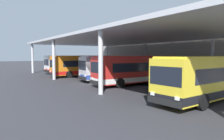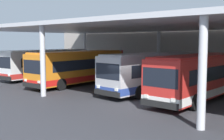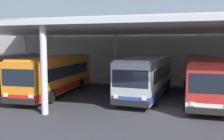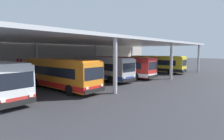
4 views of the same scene
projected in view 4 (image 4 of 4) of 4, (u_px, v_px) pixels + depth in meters
ground_plane at (132, 82)px, 23.48m from camera, size 200.00×200.00×0.00m
platform_kerb at (77, 74)px, 31.35m from camera, size 42.00×4.50×0.18m
station_building_facade at (66, 53)px, 33.15m from camera, size 48.00×1.60×7.62m
canopy_shelter at (102, 43)px, 26.63m from camera, size 40.00×17.00×5.55m
bus_second_bay at (60, 74)px, 19.15m from camera, size 3.02×10.62×3.17m
bus_middle_bay at (102, 68)px, 25.61m from camera, size 3.25×10.68×3.17m
bus_far_bay at (123, 66)px, 28.28m from camera, size 2.73×10.53×3.17m
bus_departing at (157, 64)px, 34.57m from camera, size 3.12×10.65×3.17m
bench_waiting at (96, 69)px, 34.68m from camera, size 1.80×0.45×0.92m
trash_bin at (110, 68)px, 37.61m from camera, size 0.52×0.52×0.98m
banner_sign at (20, 67)px, 23.45m from camera, size 0.70×0.12×3.20m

